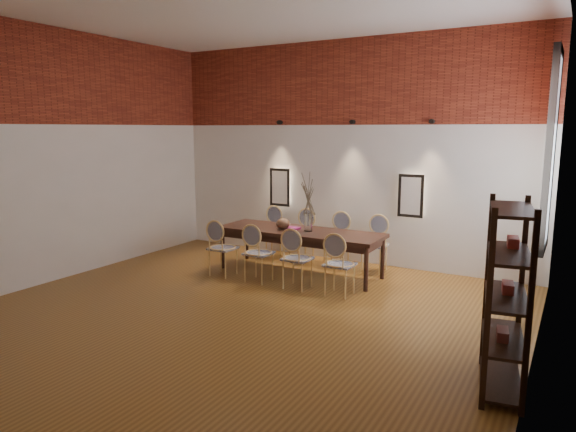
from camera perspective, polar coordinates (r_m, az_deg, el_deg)
The scene contains 29 objects.
floor at distance 6.85m, azimuth -6.18°, elevation -11.28°, with size 7.00×7.00×0.02m, color brown.
wall_back at distance 9.51m, azimuth 6.29°, elevation 7.02°, with size 7.00×0.10×4.00m, color silver.
wall_left at distance 8.98m, azimuth -25.24°, elevation 5.99°, with size 0.10×7.00×4.00m, color silver.
wall_right at distance 5.19m, azimuth 27.11°, elevation 3.78°, with size 0.10×7.00×4.00m, color silver.
brick_band_back at distance 9.47m, azimuth 6.26°, elevation 14.58°, with size 7.00×0.02×1.50m, color maroon.
brick_band_left at distance 8.95m, azimuth -25.57°, elevation 14.00°, with size 0.02×7.00×1.50m, color maroon.
brick_band_right at distance 5.24m, azimuth 27.41°, elevation 17.56°, with size 0.02×7.00×1.50m, color maroon.
niche_left at distance 10.07m, azimuth -0.82°, elevation 3.22°, with size 0.36×0.06×0.66m, color #FFEAC6.
niche_right at distance 9.04m, azimuth 13.54°, elevation 2.21°, with size 0.36×0.06×0.66m, color #FFEAC6.
spot_fixture_left at distance 9.98m, azimuth -0.93°, elevation 10.36°, with size 0.08×0.08×0.10m, color black.
spot_fixture_mid at distance 9.30m, azimuth 7.18°, elevation 10.33°, with size 0.08×0.08×0.10m, color black.
spot_fixture_right at distance 8.86m, azimuth 15.70°, elevation 10.08°, with size 0.08×0.08×0.10m, color black.
window_glass at distance 7.18m, azimuth 27.30°, elevation 6.33°, with size 0.02×0.78×2.38m, color silver.
window_frame at distance 7.18m, azimuth 27.14°, elevation 6.35°, with size 0.08×0.90×2.50m, color black.
window_mullion at distance 7.18m, azimuth 27.14°, elevation 6.35°, with size 0.06×0.06×2.40m, color black.
dining_table at distance 8.71m, azimuth 1.31°, elevation -3.99°, with size 2.83×0.91×0.75m, color #331A12.
chair_near_a at distance 8.64m, azimuth -7.24°, elevation -3.54°, with size 0.44×0.44×0.94m, color #E0BD73, non-canonical shape.
chair_near_b at distance 8.24m, azimuth -3.28°, elevation -4.12°, with size 0.44×0.44×0.94m, color #E0BD73, non-canonical shape.
chair_near_c at distance 7.90m, azimuth 1.06°, elevation -4.73°, with size 0.44×0.44×0.94m, color #E0BD73, non-canonical shape.
chair_near_d at distance 7.60m, azimuth 5.78°, elevation -5.36°, with size 0.44×0.44×0.94m, color #E0BD73, non-canonical shape.
chair_far_a at distance 9.83m, azimuth -2.13°, elevation -1.84°, with size 0.44×0.44×0.94m, color #E0BD73, non-canonical shape.
chair_far_b at distance 9.48m, azimuth 1.52°, elevation -2.27°, with size 0.44×0.44×0.94m, color #E0BD73, non-canonical shape.
chair_far_c at distance 9.18m, azimuth 5.43°, elevation -2.71°, with size 0.44×0.44×0.94m, color #E0BD73, non-canonical shape.
chair_far_d at distance 8.93m, azimuth 9.58°, elevation -3.16°, with size 0.44×0.44×0.94m, color #E0BD73, non-canonical shape.
vase at distance 8.53m, azimuth 2.25°, elevation -0.69°, with size 0.14×0.14×0.30m, color silver.
dried_branches at distance 8.46m, azimuth 2.27°, elevation 2.31°, with size 0.50×0.50×0.70m, color brown, non-canonical shape.
bowl at distance 8.71m, azimuth -0.56°, elevation -0.86°, with size 0.24×0.24×0.18m, color brown.
book at distance 8.73m, azimuth 0.42°, elevation -1.34°, with size 0.26×0.18×0.03m, color #831868.
shelving_rack at distance 5.22m, azimuth 23.06°, elevation -8.26°, with size 0.38×1.00×1.80m, color black, non-canonical shape.
Camera 1 is at (3.78, -5.17, 2.44)m, focal length 32.00 mm.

